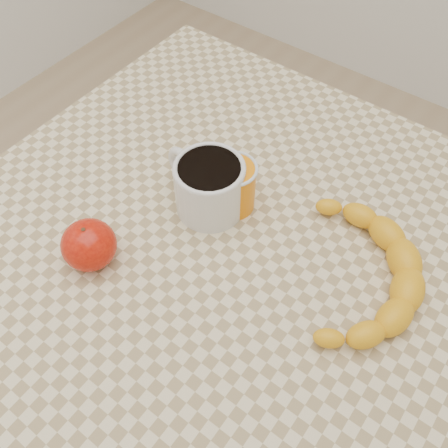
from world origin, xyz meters
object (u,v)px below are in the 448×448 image
Objects in this scene: table at (224,263)px; orange_juice_glass at (233,186)px; apple at (89,245)px; banana at (362,272)px; coffee_mug at (208,184)px.

orange_juice_glass reaches higher than table.
table is 0.23m from apple.
banana reaches higher than table.
orange_juice_glass is 0.22m from banana.
coffee_mug is at bearing 150.67° from table.
orange_juice_glass is at bearing 39.67° from coffee_mug.
table is 9.03× the size of apple.
orange_juice_glass is at bearing 112.19° from table.
apple is (-0.12, -0.15, 0.12)m from table.
apple is at bearing -116.52° from orange_juice_glass.
coffee_mug is 0.46× the size of banana.
coffee_mug is at bearing 164.26° from banana.
coffee_mug reaches higher than orange_juice_glass.
coffee_mug is at bearing -140.33° from orange_juice_glass.
table is 0.23m from banana.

